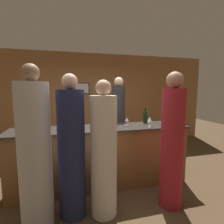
{
  "coord_description": "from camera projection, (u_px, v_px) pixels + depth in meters",
  "views": [
    {
      "loc": [
        -0.58,
        -2.93,
        1.68
      ],
      "look_at": [
        0.21,
        0.1,
        1.3
      ],
      "focal_mm": 28.0,
      "sensor_mm": 36.0,
      "label": 1
    }
  ],
  "objects": [
    {
      "name": "guest_2",
      "position": [
        172.0,
        145.0,
        2.49
      ],
      "size": [
        0.33,
        0.33,
        1.94
      ],
      "color": "maroon",
      "rests_on": "ground_plane"
    },
    {
      "name": "wine_glass_1",
      "position": [
        62.0,
        123.0,
        2.76
      ],
      "size": [
        0.06,
        0.06,
        0.18
      ],
      "color": "silver",
      "rests_on": "bar_counter"
    },
    {
      "name": "wine_bottle_1",
      "position": [
        145.0,
        117.0,
        3.47
      ],
      "size": [
        0.08,
        0.08,
        0.3
      ],
      "color": "black",
      "rests_on": "bar_counter"
    },
    {
      "name": "wine_glass_2",
      "position": [
        127.0,
        120.0,
        3.15
      ],
      "size": [
        0.07,
        0.07,
        0.15
      ],
      "color": "silver",
      "rests_on": "bar_counter"
    },
    {
      "name": "wine_glass_3",
      "position": [
        150.0,
        121.0,
        3.03
      ],
      "size": [
        0.07,
        0.07,
        0.15
      ],
      "color": "silver",
      "rests_on": "bar_counter"
    },
    {
      "name": "back_wall",
      "position": [
        86.0,
        100.0,
        5.35
      ],
      "size": [
        8.0,
        0.08,
        2.8
      ],
      "color": "olive",
      "rests_on": "ground_plane"
    },
    {
      "name": "wine_glass_4",
      "position": [
        150.0,
        119.0,
        3.16
      ],
      "size": [
        0.07,
        0.07,
        0.16
      ],
      "color": "silver",
      "rests_on": "bar_counter"
    },
    {
      "name": "guest_1",
      "position": [
        72.0,
        152.0,
        2.28
      ],
      "size": [
        0.35,
        0.35,
        1.89
      ],
      "color": "#1E234C",
      "rests_on": "ground_plane"
    },
    {
      "name": "wine_glass_0",
      "position": [
        73.0,
        123.0,
        2.71
      ],
      "size": [
        0.06,
        0.06,
        0.17
      ],
      "color": "silver",
      "rests_on": "bar_counter"
    },
    {
      "name": "wine_bottle_2",
      "position": [
        36.0,
        122.0,
        2.82
      ],
      "size": [
        0.07,
        0.07,
        0.32
      ],
      "color": "black",
      "rests_on": "bar_counter"
    },
    {
      "name": "bar_counter",
      "position": [
        102.0,
        156.0,
        3.1
      ],
      "size": [
        3.08,
        0.67,
        1.05
      ],
      "color": "brown",
      "rests_on": "ground_plane"
    },
    {
      "name": "guest_0",
      "position": [
        104.0,
        154.0,
        2.32
      ],
      "size": [
        0.35,
        0.35,
        1.82
      ],
      "color": "silver",
      "rests_on": "ground_plane"
    },
    {
      "name": "bartender",
      "position": [
        118.0,
        124.0,
        3.9
      ],
      "size": [
        0.28,
        0.28,
        1.97
      ],
      "rotation": [
        0.0,
        0.0,
        3.14
      ],
      "color": "#2D2D33",
      "rests_on": "ground_plane"
    },
    {
      "name": "wine_bottle_0",
      "position": [
        68.0,
        126.0,
        2.61
      ],
      "size": [
        0.08,
        0.08,
        0.27
      ],
      "color": "black",
      "rests_on": "bar_counter"
    },
    {
      "name": "ground_plane",
      "position": [
        102.0,
        184.0,
        3.17
      ],
      "size": [
        14.0,
        14.0,
        0.0
      ],
      "primitive_type": "plane",
      "color": "#4C3823"
    },
    {
      "name": "guest_3",
      "position": [
        35.0,
        155.0,
        2.08
      ],
      "size": [
        0.38,
        0.38,
        1.99
      ],
      "color": "#B2B2B7",
      "rests_on": "ground_plane"
    }
  ]
}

